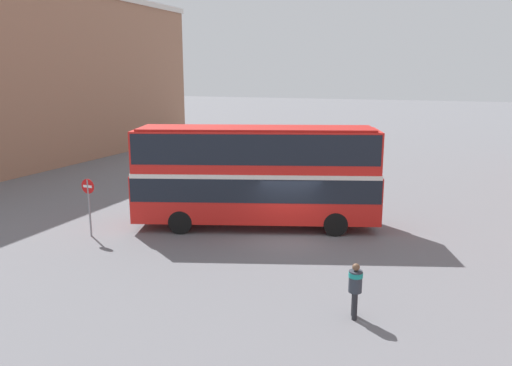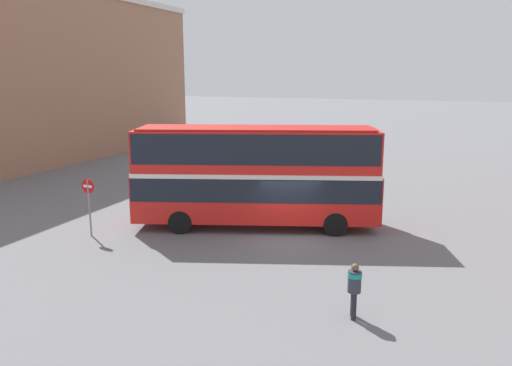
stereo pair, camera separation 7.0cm
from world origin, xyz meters
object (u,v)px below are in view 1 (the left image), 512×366
double_decker_bus (256,171)px  parked_car_kerb_far (235,169)px  parked_car_kerb_near (309,161)px  no_entry_sign (89,198)px  pedestrian_foreground (355,285)px

double_decker_bus → parked_car_kerb_far: bearing=100.2°
double_decker_bus → parked_car_kerb_near: 14.30m
double_decker_bus → no_entry_sign: 7.51m
double_decker_bus → parked_car_kerb_near: bearing=76.6°
pedestrian_foreground → no_entry_sign: no_entry_sign is taller
parked_car_kerb_near → no_entry_sign: 18.73m
parked_car_kerb_near → parked_car_kerb_far: bearing=-141.2°
double_decker_bus → pedestrian_foreground: size_ratio=6.71×
parked_car_kerb_far → no_entry_sign: 13.14m
no_entry_sign → parked_car_kerb_far: bearing=84.6°
pedestrian_foreground → parked_car_kerb_near: (-7.37, 21.34, -0.25)m
pedestrian_foreground → parked_car_kerb_far: pedestrian_foreground is taller
parked_car_kerb_near → no_entry_sign: no_entry_sign is taller
pedestrian_foreground → parked_car_kerb_near: size_ratio=0.34×
double_decker_bus → parked_car_kerb_near: size_ratio=2.30×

